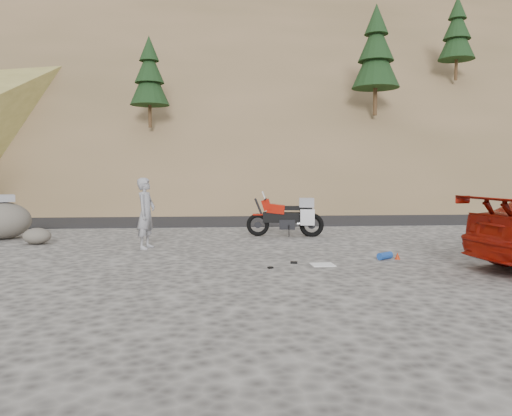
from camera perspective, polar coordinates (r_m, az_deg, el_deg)
The scene contains 12 objects.
ground at distance 12.08m, azimuth -1.28°, elevation -5.09°, with size 140.00×140.00×0.00m, color #44413E.
road at distance 21.00m, azimuth -2.71°, elevation -1.16°, with size 120.00×7.00×0.05m, color black.
hillside at distance 53.57m, azimuth -3.98°, elevation 13.96°, with size 120.00×73.00×46.72m.
motorcycle at distance 15.01m, azimuth 3.74°, elevation -1.01°, with size 2.32×0.87×1.39m.
man at distance 13.00m, azimuth -12.40°, elevation -4.52°, with size 0.65×0.43×1.79m, color gray.
boulder at distance 16.16m, azimuth -27.12°, elevation -1.23°, with size 1.98×1.81×1.26m.
small_rock at distance 14.64m, azimuth -23.74°, elevation -2.95°, with size 0.81×0.74×0.44m.
gear_white_cloth at distance 10.55m, azimuth 7.61°, elevation -6.43°, with size 0.47×0.42×0.02m, color white.
gear_blue_mat at distance 11.48m, azimuth 14.52°, elevation -5.30°, with size 0.16×0.16×0.40m, color #1A449D.
gear_funnel at distance 11.55m, azimuth 15.87°, elevation -5.28°, with size 0.12×0.12×0.16m, color #AE2A0B.
gear_glove_a at distance 10.66m, azimuth 4.35°, elevation -6.23°, with size 0.15×0.10×0.04m, color black.
gear_glove_b at distance 10.10m, azimuth 1.66°, elevation -6.82°, with size 0.10×0.08×0.03m, color black.
Camera 1 is at (-0.69, -11.90, 1.94)m, focal length 35.00 mm.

